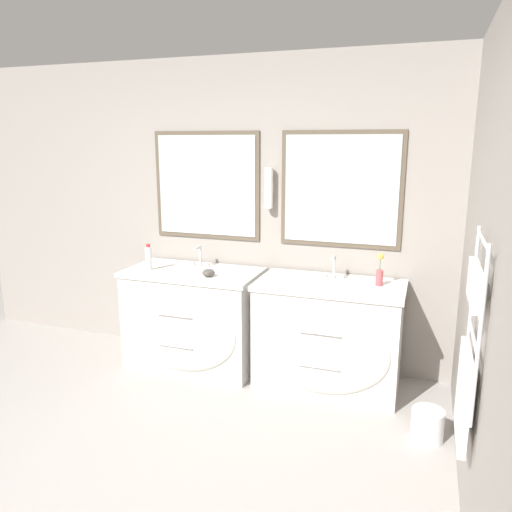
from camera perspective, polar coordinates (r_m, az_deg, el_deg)
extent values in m
cube|color=gray|center=(4.38, -2.70, 4.96)|extent=(5.38, 0.06, 2.60)
cube|color=brown|center=(4.41, -5.67, 8.02)|extent=(0.98, 0.01, 0.93)
cube|color=#B2BCBA|center=(4.40, -5.72, 8.01)|extent=(0.91, 0.01, 0.86)
cube|color=brown|center=(4.06, 9.65, 7.49)|extent=(0.98, 0.01, 0.93)
cube|color=#B2BCBA|center=(4.05, 9.63, 7.47)|extent=(0.91, 0.01, 0.86)
cylinder|color=white|center=(4.15, 1.49, 7.78)|extent=(0.07, 0.07, 0.33)
cube|color=silver|center=(4.19, 1.67, 7.83)|extent=(0.05, 0.02, 0.08)
cube|color=gray|center=(2.85, 24.84, -0.55)|extent=(0.06, 4.35, 2.60)
cylinder|color=silver|center=(2.30, 24.16, -8.66)|extent=(0.02, 0.02, 0.81)
cylinder|color=silver|center=(2.73, 23.41, -5.26)|extent=(0.02, 0.02, 0.81)
cylinder|color=silver|center=(2.42, 24.55, 1.62)|extent=(0.02, 0.46, 0.02)
cylinder|color=silver|center=(2.45, 24.23, -1.83)|extent=(0.02, 0.46, 0.02)
cylinder|color=silver|center=(2.49, 23.91, -5.18)|extent=(0.02, 0.46, 0.02)
cylinder|color=silver|center=(2.54, 23.60, -8.41)|extent=(0.02, 0.46, 0.02)
cylinder|color=silver|center=(2.60, 23.29, -11.52)|extent=(0.02, 0.46, 0.02)
cylinder|color=silver|center=(2.66, 23.00, -14.48)|extent=(0.02, 0.46, 0.02)
cube|color=white|center=(2.66, 22.60, -14.45)|extent=(0.04, 0.38, 0.45)
cube|color=white|center=(2.37, 23.87, -3.61)|extent=(0.04, 0.15, 0.18)
cube|color=white|center=(2.56, 23.54, -2.39)|extent=(0.04, 0.15, 0.18)
cube|color=silver|center=(4.37, -7.10, -7.26)|extent=(1.10, 0.58, 0.81)
ellipsoid|color=silver|center=(4.13, -8.87, -8.54)|extent=(1.01, 0.13, 0.68)
cube|color=silver|center=(4.24, -7.25, -1.88)|extent=(1.13, 0.61, 0.04)
ellipsoid|color=white|center=(4.22, -7.42, -2.37)|extent=(0.42, 0.37, 0.10)
cylinder|color=silver|center=(4.01, -9.44, -6.74)|extent=(0.30, 0.01, 0.01)
cylinder|color=silver|center=(4.11, -9.31, -10.15)|extent=(0.30, 0.01, 0.01)
cube|color=silver|center=(4.02, 8.27, -9.13)|extent=(1.10, 0.58, 0.81)
ellipsoid|color=silver|center=(3.76, 7.41, -10.72)|extent=(1.01, 0.13, 0.68)
cube|color=silver|center=(3.88, 8.47, -3.32)|extent=(1.13, 0.61, 0.04)
ellipsoid|color=white|center=(3.86, 8.37, -3.86)|extent=(0.42, 0.37, 0.10)
cylinder|color=silver|center=(3.63, 7.24, -8.82)|extent=(0.30, 0.01, 0.01)
cylinder|color=silver|center=(3.73, 7.13, -12.52)|extent=(0.30, 0.01, 0.01)
cylinder|color=silver|center=(4.35, -6.38, 0.03)|extent=(0.02, 0.02, 0.18)
cylinder|color=silver|center=(4.29, -6.69, 0.95)|extent=(0.02, 0.10, 0.02)
cylinder|color=silver|center=(4.40, -7.18, -0.84)|extent=(0.03, 0.03, 0.04)
cylinder|color=silver|center=(4.34, -5.52, -0.99)|extent=(0.03, 0.03, 0.04)
cylinder|color=silver|center=(4.00, 8.95, -1.19)|extent=(0.02, 0.02, 0.18)
cylinder|color=silver|center=(3.94, 8.86, -0.21)|extent=(0.02, 0.10, 0.02)
cylinder|color=silver|center=(4.03, 7.93, -2.14)|extent=(0.03, 0.03, 0.04)
cylinder|color=silver|center=(4.01, 9.89, -2.30)|extent=(0.03, 0.03, 0.04)
cylinder|color=silver|center=(4.30, -12.16, -0.27)|extent=(0.05, 0.05, 0.20)
cylinder|color=red|center=(4.27, -12.23, 1.18)|extent=(0.03, 0.03, 0.02)
ellipsoid|color=#4C4742|center=(4.03, -5.45, -1.92)|extent=(0.10, 0.10, 0.06)
cylinder|color=#CC4C51|center=(3.87, 13.91, -2.43)|extent=(0.05, 0.05, 0.12)
cylinder|color=#477238|center=(3.84, 14.00, -0.82)|extent=(0.01, 0.01, 0.11)
sphere|color=#E5BF47|center=(3.83, 14.04, -0.05)|extent=(0.05, 0.05, 0.05)
cylinder|color=silver|center=(3.61, 19.00, -17.78)|extent=(0.21, 0.21, 0.21)
torus|color=silver|center=(3.56, 19.12, -16.41)|extent=(0.21, 0.21, 0.01)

